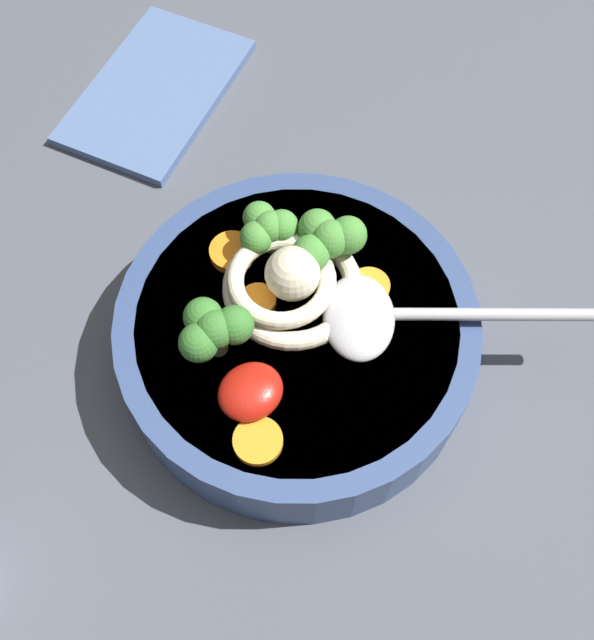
{
  "coord_description": "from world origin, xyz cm",
  "views": [
    {
      "loc": [
        16.73,
        16.04,
        50.91
      ],
      "look_at": [
        2.77,
        -1.12,
        8.85
      ],
      "focal_mm": 43.23,
      "sensor_mm": 36.0,
      "label": 1
    }
  ],
  "objects_px": {
    "soup_bowl": "(297,337)",
    "folded_napkin": "(156,91)",
    "noodle_pile": "(290,282)",
    "soup_spoon": "(386,314)"
  },
  "relations": [
    {
      "from": "soup_spoon",
      "to": "folded_napkin",
      "type": "height_order",
      "value": "soup_spoon"
    },
    {
      "from": "noodle_pile",
      "to": "soup_spoon",
      "type": "xyz_separation_m",
      "value": [
        -0.03,
        0.05,
        -0.0
      ]
    },
    {
      "from": "noodle_pile",
      "to": "folded_napkin",
      "type": "distance_m",
      "value": 0.25
    },
    {
      "from": "soup_bowl",
      "to": "folded_napkin",
      "type": "height_order",
      "value": "soup_bowl"
    },
    {
      "from": "soup_bowl",
      "to": "folded_napkin",
      "type": "distance_m",
      "value": 0.26
    },
    {
      "from": "noodle_pile",
      "to": "folded_napkin",
      "type": "bearing_deg",
      "value": -102.0
    },
    {
      "from": "noodle_pile",
      "to": "folded_napkin",
      "type": "xyz_separation_m",
      "value": [
        -0.05,
        -0.24,
        -0.06
      ]
    },
    {
      "from": "folded_napkin",
      "to": "soup_spoon",
      "type": "bearing_deg",
      "value": 86.55
    },
    {
      "from": "soup_spoon",
      "to": "folded_napkin",
      "type": "bearing_deg",
      "value": 125.88
    },
    {
      "from": "folded_napkin",
      "to": "noodle_pile",
      "type": "bearing_deg",
      "value": 78.0
    }
  ]
}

